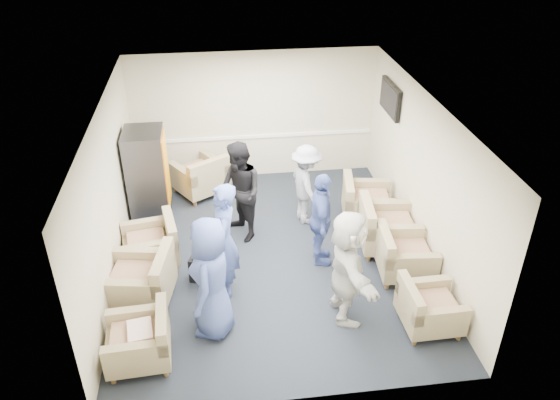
{
  "coord_description": "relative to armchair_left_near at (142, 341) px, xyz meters",
  "views": [
    {
      "loc": [
        -0.83,
        -7.5,
        5.57
      ],
      "look_at": [
        0.17,
        0.2,
        0.97
      ],
      "focal_mm": 35.0,
      "sensor_mm": 36.0,
      "label": 1
    }
  ],
  "objects": [
    {
      "name": "person_back_left",
      "position": [
        1.48,
        2.76,
        0.58
      ],
      "size": [
        0.98,
        1.08,
        1.81
      ],
      "primitive_type": "imported",
      "rotation": [
        0.0,
        0.0,
        -1.15
      ],
      "color": "black",
      "rests_on": "floor"
    },
    {
      "name": "armchair_corner",
      "position": [
        0.79,
        4.39,
        0.04
      ],
      "size": [
        1.27,
        1.27,
        0.73
      ],
      "rotation": [
        0.0,
        0.0,
        3.7
      ],
      "color": "#94835F",
      "rests_on": "floor"
    },
    {
      "name": "armchair_left_far",
      "position": [
        0.0,
        2.17,
        0.01
      ],
      "size": [
        0.99,
        0.99,
        0.68
      ],
      "rotation": [
        0.0,
        0.0,
        -1.4
      ],
      "color": "#94835F",
      "rests_on": "floor"
    },
    {
      "name": "person_front_right",
      "position": [
        2.85,
        0.52,
        0.55
      ],
      "size": [
        0.54,
        1.63,
        1.75
      ],
      "primitive_type": "imported",
      "rotation": [
        0.0,
        0.0,
        1.56
      ],
      "color": "silver",
      "rests_on": "floor"
    },
    {
      "name": "armchair_right_midfar",
      "position": [
        3.91,
        2.09,
        0.05
      ],
      "size": [
        1.04,
        1.04,
        0.76
      ],
      "rotation": [
        0.0,
        0.0,
        1.46
      ],
      "color": "#94835F",
      "rests_on": "floor"
    },
    {
      "name": "back_wall",
      "position": [
        1.95,
        5.09,
        1.02
      ],
      "size": [
        5.0,
        0.02,
        2.7
      ],
      "primitive_type": "cube",
      "color": "beige",
      "rests_on": "floor"
    },
    {
      "name": "armchair_right_midnear",
      "position": [
        3.97,
        1.33,
        0.02
      ],
      "size": [
        0.93,
        0.93,
        0.69
      ],
      "rotation": [
        0.0,
        0.0,
        1.48
      ],
      "color": "#94835F",
      "rests_on": "floor"
    },
    {
      "name": "person_mid_right",
      "position": [
        2.73,
        1.85,
        0.49
      ],
      "size": [
        0.49,
        0.99,
        1.63
      ],
      "primitive_type": "imported",
      "rotation": [
        0.0,
        0.0,
        1.47
      ],
      "color": "#3F5197",
      "rests_on": "floor"
    },
    {
      "name": "pillow",
      "position": [
        -0.01,
        -0.0,
        0.17
      ],
      "size": [
        0.37,
        0.45,
        0.12
      ],
      "primitive_type": "cube",
      "rotation": [
        0.0,
        0.0,
        -1.42
      ],
      "color": "white",
      "rests_on": "armchair_left_near"
    },
    {
      "name": "armchair_right_near",
      "position": [
        3.93,
        0.12,
        -0.01
      ],
      "size": [
        0.81,
        0.81,
        0.64
      ],
      "rotation": [
        0.0,
        0.0,
        1.59
      ],
      "color": "#94835F",
      "rests_on": "floor"
    },
    {
      "name": "armchair_left_near",
      "position": [
        0.0,
        0.0,
        0.0
      ],
      "size": [
        0.86,
        0.86,
        0.66
      ],
      "rotation": [
        0.0,
        0.0,
        -1.52
      ],
      "color": "#94835F",
      "rests_on": "floor"
    },
    {
      "name": "left_wall",
      "position": [
        -0.55,
        2.09,
        1.02
      ],
      "size": [
        0.02,
        6.0,
        2.7
      ],
      "primitive_type": "cube",
      "color": "beige",
      "rests_on": "floor"
    },
    {
      "name": "ceiling",
      "position": [
        1.95,
        2.09,
        2.37
      ],
      "size": [
        6.0,
        6.0,
        0.0
      ],
      "primitive_type": "plane",
      "rotation": [
        3.14,
        0.0,
        0.0
      ],
      "color": "white",
      "rests_on": "back_wall"
    },
    {
      "name": "front_wall",
      "position": [
        1.95,
        -0.91,
        1.02
      ],
      "size": [
        5.0,
        0.02,
        2.7
      ],
      "primitive_type": "cube",
      "color": "beige",
      "rests_on": "floor"
    },
    {
      "name": "person_mid_left",
      "position": [
        1.15,
        1.28,
        0.61
      ],
      "size": [
        0.48,
        0.7,
        1.87
      ],
      "primitive_type": "imported",
      "rotation": [
        0.0,
        0.0,
        -1.61
      ],
      "color": "#3F5197",
      "rests_on": "floor"
    },
    {
      "name": "person_back_right",
      "position": [
        2.71,
        3.13,
        0.44
      ],
      "size": [
        0.78,
        1.09,
        1.53
      ],
      "primitive_type": "imported",
      "rotation": [
        0.0,
        0.0,
        1.8
      ],
      "color": "beige",
      "rests_on": "floor"
    },
    {
      "name": "vending_machine",
      "position": [
        -0.14,
        3.66,
        0.55
      ],
      "size": [
        0.71,
        0.83,
        1.74
      ],
      "color": "#494950",
      "rests_on": "floor"
    },
    {
      "name": "chair_rail",
      "position": [
        1.95,
        5.07,
        0.57
      ],
      "size": [
        4.98,
        0.04,
        0.06
      ],
      "primitive_type": "cube",
      "color": "white",
      "rests_on": "back_wall"
    },
    {
      "name": "armchair_left_mid",
      "position": [
        -0.08,
        1.17,
        0.05
      ],
      "size": [
        1.09,
        1.09,
        0.76
      ],
      "rotation": [
        0.0,
        0.0,
        -1.74
      ],
      "color": "#94835F",
      "rests_on": "floor"
    },
    {
      "name": "tv",
      "position": [
        4.39,
        3.89,
        1.72
      ],
      "size": [
        0.1,
        1.0,
        0.58
      ],
      "color": "black",
      "rests_on": "right_wall"
    },
    {
      "name": "floor",
      "position": [
        1.95,
        2.09,
        -0.33
      ],
      "size": [
        6.0,
        6.0,
        0.0
      ],
      "primitive_type": "plane",
      "color": "black",
      "rests_on": "ground"
    },
    {
      "name": "armchair_right_far",
      "position": [
        3.79,
        3.0,
        0.03
      ],
      "size": [
        1.03,
        1.03,
        0.72
      ],
      "rotation": [
        0.0,
        0.0,
        1.4
      ],
      "color": "#94835F",
      "rests_on": "floor"
    },
    {
      "name": "backpack",
      "position": [
        0.74,
        1.59,
        -0.07
      ],
      "size": [
        0.34,
        0.29,
        0.5
      ],
      "rotation": [
        0.0,
        0.0,
        -0.33
      ],
      "color": "black",
      "rests_on": "floor"
    },
    {
      "name": "person_front_left",
      "position": [
        0.95,
        0.47,
        0.59
      ],
      "size": [
        0.79,
        1.01,
        1.83
      ],
      "primitive_type": "imported",
      "rotation": [
        0.0,
        0.0,
        -1.83
      ],
      "color": "#3F5197",
      "rests_on": "floor"
    },
    {
      "name": "right_wall",
      "position": [
        4.45,
        2.09,
        1.02
      ],
      "size": [
        0.02,
        6.0,
        2.7
      ],
      "primitive_type": "cube",
      "color": "beige",
      "rests_on": "floor"
    }
  ]
}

